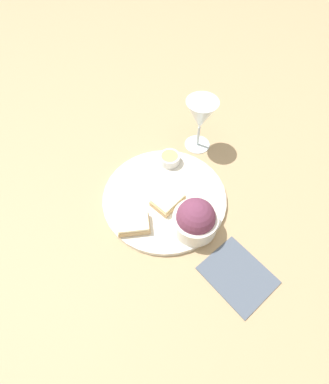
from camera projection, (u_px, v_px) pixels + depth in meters
name	position (u px, v px, depth m)	size (l,w,h in m)	color
ground_plane	(164.00, 199.00, 0.82)	(4.00, 4.00, 0.00)	tan
dinner_plate	(164.00, 198.00, 0.82)	(0.34, 0.34, 0.01)	silver
salad_bowl	(195.00, 219.00, 0.73)	(0.11, 0.11, 0.10)	silver
sauce_ramekin	(170.00, 159.00, 0.87)	(0.06, 0.06, 0.03)	white
cheese_toast_near	(167.00, 200.00, 0.79)	(0.10, 0.09, 0.03)	tan
cheese_toast_far	(134.00, 224.00, 0.75)	(0.09, 0.07, 0.03)	tan
wine_glass	(201.00, 116.00, 0.85)	(0.09, 0.09, 0.17)	silver
napkin	(238.00, 275.00, 0.70)	(0.17, 0.19, 0.01)	#4C5666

